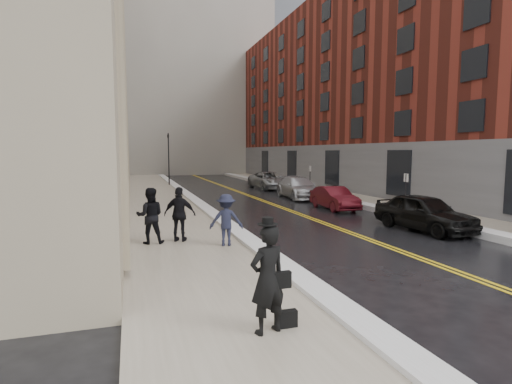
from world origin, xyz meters
TOP-DOWN VIEW (x-y plane):
  - ground at (0.00, 0.00)m, footprint 160.00×160.00m
  - sidewalk_left at (-4.50, 16.00)m, footprint 4.00×64.00m
  - sidewalk_right at (9.00, 16.00)m, footprint 3.00×64.00m
  - lane_stripe_a at (2.38, 16.00)m, footprint 0.12×64.00m
  - lane_stripe_b at (2.62, 16.00)m, footprint 0.12×64.00m
  - snow_ridge_left at (-2.20, 16.00)m, footprint 0.70×60.80m
  - snow_ridge_right at (7.15, 16.00)m, footprint 0.85×60.80m
  - building_right at (17.50, 23.00)m, footprint 14.00×50.00m
  - tower_far_center at (1.00, 56.00)m, footprint 28.00×16.00m
  - tower_far_right at (14.00, 66.00)m, footprint 22.00×18.00m
  - tower_far_left at (-12.00, 72.00)m, footprint 22.00×18.00m
  - traffic_signal at (-2.60, 30.00)m, footprint 0.18×0.15m
  - parking_sign_near at (7.90, 8.00)m, footprint 0.06×0.35m
  - parking_sign_far at (7.90, 20.00)m, footprint 0.06×0.35m
  - car_black at (5.76, 4.03)m, footprint 2.37×4.85m
  - car_maroon at (5.20, 10.93)m, footprint 1.54×4.12m
  - car_silver_near at (5.49, 16.80)m, footprint 2.44×5.45m
  - car_silver_far at (5.93, 24.45)m, footprint 2.81×5.73m
  - pedestrian_main at (-3.99, -3.46)m, footprint 0.82×0.66m
  - pedestrian_a at (-5.63, 4.43)m, footprint 1.04×0.85m
  - pedestrian_b at (-3.14, 3.33)m, footprint 1.28×0.93m
  - pedestrian_c at (-4.59, 4.47)m, footprint 1.26×0.91m

SIDE VIEW (x-z plane):
  - ground at x=0.00m, z-range 0.00..0.00m
  - lane_stripe_a at x=2.38m, z-range 0.00..0.01m
  - lane_stripe_b at x=2.62m, z-range 0.00..0.01m
  - sidewalk_left at x=-4.50m, z-range 0.00..0.15m
  - sidewalk_right at x=9.00m, z-range 0.00..0.15m
  - snow_ridge_left at x=-2.20m, z-range 0.00..0.26m
  - snow_ridge_right at x=7.15m, z-range 0.00..0.30m
  - car_maroon at x=5.20m, z-range 0.00..1.34m
  - car_silver_near at x=5.49m, z-range 0.00..1.55m
  - car_silver_far at x=5.93m, z-range 0.00..1.57m
  - car_black at x=5.76m, z-range 0.00..1.59m
  - pedestrian_b at x=-3.14m, z-range 0.15..1.94m
  - pedestrian_main at x=-3.99m, z-range 0.15..2.13m
  - pedestrian_c at x=-4.59m, z-range 0.15..2.13m
  - pedestrian_a at x=-5.63m, z-range 0.15..2.14m
  - parking_sign_near at x=7.90m, z-range 0.24..2.47m
  - parking_sign_far at x=7.90m, z-range 0.24..2.47m
  - traffic_signal at x=-2.60m, z-range 0.48..5.68m
  - building_right at x=17.50m, z-range 0.00..18.00m
  - tower_far_right at x=14.00m, z-range 0.00..44.00m
  - tower_far_center at x=1.00m, z-range 0.00..52.00m
  - tower_far_left at x=-12.00m, z-range 0.00..60.00m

